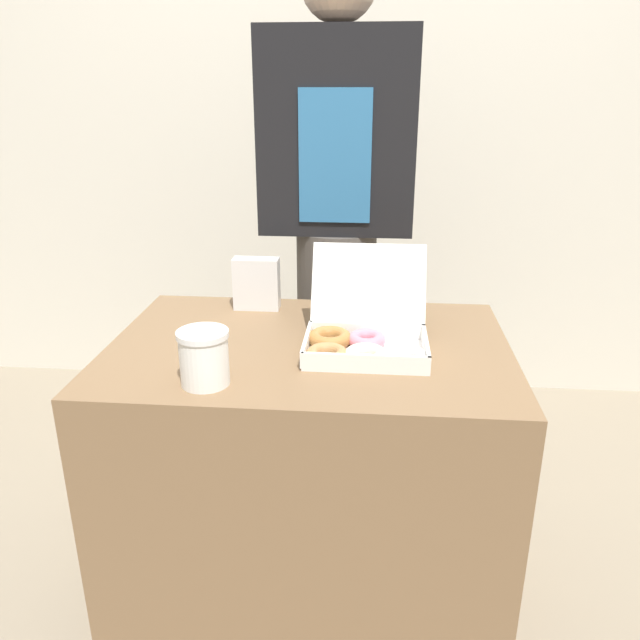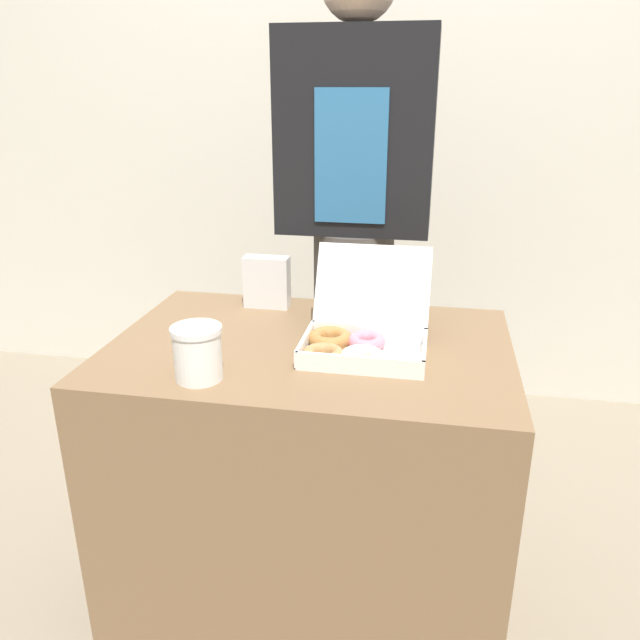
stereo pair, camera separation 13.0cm
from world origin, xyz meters
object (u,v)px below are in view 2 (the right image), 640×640
Objects in this scene: donut_box at (360,340)px; napkin_holder at (267,282)px; coffee_cup at (198,353)px; person_customer at (354,225)px.

donut_box is 2.17× the size of napkin_holder.
coffee_cup is (-0.32, -0.19, 0.02)m from donut_box.
person_customer is (0.22, 0.78, 0.11)m from coffee_cup.
napkin_holder is 0.08× the size of person_customer.
coffee_cup is 0.82× the size of napkin_holder.
donut_box is at bearing 30.80° from coffee_cup.
person_customer is at bearing 57.83° from napkin_holder.
donut_box is 0.40m from napkin_holder.
person_customer is (0.20, 0.31, 0.10)m from napkin_holder.
person_customer reaches higher than coffee_cup.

